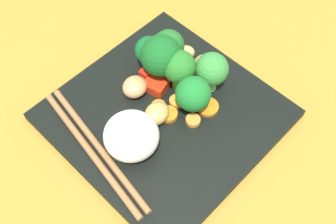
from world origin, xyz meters
The scene contains 23 objects.
ground_plane centered at (0.00, 0.00, -1.00)cm, with size 110.00×110.00×2.00cm, color olive.
square_plate centered at (0.00, 0.00, 0.69)cm, with size 28.12×28.12×1.38cm, color black.
rice_mound centered at (-6.76, -0.88, 4.21)cm, with size 7.23×7.20×5.66cm, color white.
broccoli_floret_0 centered at (3.20, -2.21, 4.95)cm, with size 4.91×4.91×6.10cm.
broccoli_floret_1 centered at (4.62, 1.92, 5.74)cm, with size 4.68×4.68×6.90cm.
broccoli_floret_2 centered at (4.08, 7.41, 5.03)cm, with size 4.14×4.14×5.96cm.
broccoli_floret_3 centered at (7.85, -1.28, 5.23)cm, with size 4.75×4.75×6.51cm.
broccoli_floret_4 centered at (6.67, 6.07, 5.12)cm, with size 4.64×4.64×6.30cm.
broccoli_floret_5 centered at (3.95, 4.77, 6.15)cm, with size 5.89×5.89×8.03cm.
carrot_slice_0 centered at (0.48, 1.26, 1.60)cm, with size 2.08×2.08×0.45cm, color orange.
carrot_slice_1 centered at (0.10, -0.78, 1.75)cm, with size 2.52×2.52×0.74cm, color orange.
carrot_slice_2 centered at (1.75, -3.82, 1.73)cm, with size 2.06×2.06×0.69cm, color orange.
carrot_slice_3 centered at (7.76, 2.97, 1.67)cm, with size 2.20×2.20×0.59cm, color orange.
carrot_slice_4 centered at (2.33, -0.33, 1.74)cm, with size 2.09×2.09×0.72cm, color orange.
carrot_slice_5 centered at (4.83, -3.70, 1.67)cm, with size 3.11×3.11×0.59cm, color orange.
pepper_chunk_0 centered at (1.95, 3.85, 2.21)cm, with size 3.15×2.69×1.66cm, color red.
pepper_chunk_1 centered at (2.32, 6.14, 2.43)cm, with size 2.00×1.43×2.11cm, color red.
pepper_chunk_2 centered at (6.36, 0.88, 2.16)cm, with size 2.83×3.06×1.57cm, color red.
chicken_piece_0 centered at (-0.61, 5.50, 2.64)cm, with size 3.77×3.46×2.52cm, color tan.
chicken_piece_1 centered at (-1.48, 0.46, 2.75)cm, with size 3.83×3.18×2.74cm, color tan.
chicken_piece_2 centered at (9.70, 1.67, 2.44)cm, with size 3.09×2.88×2.12cm, color tan.
chicken_piece_3 centered at (9.09, 5.03, 2.52)cm, with size 3.04×2.33×2.27cm, color tan.
chopstick_pair centered at (-10.86, 2.04, 1.82)cm, with size 4.70×22.61×0.89cm.
Camera 1 is at (-21.35, -22.57, 50.32)cm, focal length 44.15 mm.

